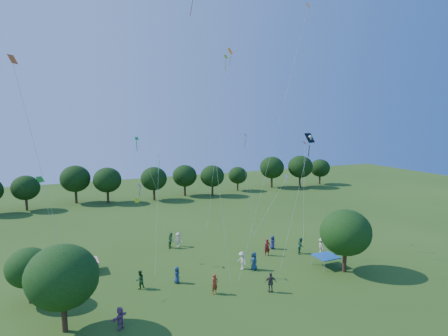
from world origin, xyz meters
TOP-DOWN VIEW (x-y plane):
  - near_tree_west at (-12.86, 13.21)m, footprint 5.08×5.08m
  - near_tree_north at (-15.20, 19.06)m, footprint 3.62×3.62m
  - near_tree_east at (12.86, 13.58)m, footprint 4.98×4.98m
  - treeline at (-1.73, 55.43)m, footprint 88.01×8.77m
  - tent_red_stripe at (-10.31, 24.06)m, footprint 2.20×2.20m
  - tent_blue at (12.12, 15.49)m, footprint 2.20×2.20m
  - crowd_person_0 at (9.94, 22.34)m, footprint 0.42×0.76m
  - crowd_person_1 at (-12.20, 18.78)m, footprint 0.69×0.75m
  - crowd_person_2 at (-0.62, 27.50)m, footprint 0.90×1.00m
  - crowd_person_3 at (0.28, 27.60)m, footprint 1.14×1.12m
  - crowd_person_4 at (3.86, 12.63)m, footprint 1.14×0.81m
  - crowd_person_5 at (-9.20, 11.86)m, footprint 1.59×1.39m
  - crowd_person_6 at (4.97, 17.72)m, footprint 0.70×0.99m
  - crowd_person_7 at (-0.72, 14.34)m, footprint 0.77×0.62m
  - crowd_person_8 at (-6.40, 18.05)m, footprint 0.94×0.74m
  - crowd_person_9 at (3.92, 18.28)m, footprint 0.81×1.28m
  - crowd_person_10 at (-13.68, 21.90)m, footprint 1.01×0.79m
  - crowd_person_11 at (-13.56, 18.23)m, footprint 0.71×1.59m
  - crowd_person_12 at (-3.03, 17.85)m, footprint 0.58×0.83m
  - crowd_person_13 at (8.26, 20.69)m, footprint 0.75×0.55m
  - crowd_person_14 at (11.99, 19.68)m, footprint 0.98×0.98m
  - crowd_person_15 at (14.10, 18.76)m, footprint 0.86×1.25m
  - pirate_kite at (9.64, 15.51)m, footprint 4.75×2.16m
  - red_high_kite at (-1.08, 16.51)m, footprint 1.48×5.44m
  - small_kite_0 at (-14.05, 9.68)m, footprint 3.09×5.99m
  - small_kite_1 at (6.06, 24.52)m, footprint 2.93×1.14m
  - small_kite_2 at (5.31, 26.56)m, footprint 3.33×1.39m
  - small_kite_3 at (-3.83, 24.49)m, footprint 4.61×0.43m
  - small_kite_4 at (6.71, 22.56)m, footprint 2.10×1.30m
  - small_kite_5 at (-4.19, 24.47)m, footprint 4.20×0.67m
  - small_kite_6 at (14.39, 27.74)m, footprint 8.11×5.20m
  - small_kite_7 at (-3.84, 20.57)m, footprint 1.80×4.11m
  - small_kite_8 at (14.25, 22.58)m, footprint 3.51×5.17m
  - small_kite_9 at (3.67, 11.09)m, footprint 4.43×3.30m
  - small_kite_10 at (-4.21, 24.99)m, footprint 4.62×0.60m
  - small_kite_11 at (-13.72, 20.70)m, footprint 2.01×1.32m

SIDE VIEW (x-z plane):
  - crowd_person_0 at x=9.94m, z-range 0.00..1.52m
  - crowd_person_12 at x=-3.03m, z-range 0.00..1.54m
  - crowd_person_10 at x=-13.68m, z-range 0.00..1.58m
  - crowd_person_11 at x=-13.56m, z-range 0.00..1.66m
  - crowd_person_5 at x=-9.20m, z-range 0.00..1.68m
  - crowd_person_8 at x=-6.40m, z-range 0.00..1.68m
  - crowd_person_3 at x=0.28m, z-range 0.00..1.69m
  - crowd_person_1 at x=-12.20m, z-range 0.00..1.70m
  - crowd_person_15 at x=14.10m, z-range 0.00..1.76m
  - crowd_person_4 at x=3.86m, z-range 0.00..1.77m
  - crowd_person_7 at x=-0.72m, z-range 0.00..1.77m
  - crowd_person_2 at x=-0.62m, z-range 0.00..1.79m
  - crowd_person_6 at x=4.97m, z-range 0.00..1.81m
  - crowd_person_9 at x=3.92m, z-range 0.00..1.82m
  - crowd_person_14 at x=11.99m, z-range 0.00..1.82m
  - crowd_person_13 at x=8.26m, z-range 0.00..1.84m
  - tent_red_stripe at x=-10.31m, z-range 0.49..1.59m
  - tent_blue at x=12.12m, z-range 0.49..1.59m
  - near_tree_north at x=-15.20m, z-range 0.69..5.36m
  - near_tree_east at x=12.86m, z-range 0.87..7.10m
  - near_tree_west at x=-12.86m, z-range 0.89..7.27m
  - treeline at x=-1.73m, z-range 0.70..7.48m
  - small_kite_10 at x=-4.21m, z-range 2.87..8.29m
  - small_kite_6 at x=14.39m, z-range 2.88..9.03m
  - small_kite_5 at x=-4.19m, z-range 3.47..10.56m
  - small_kite_11 at x=-13.72m, z-range 4.25..13.15m
  - small_kite_8 at x=14.25m, z-range 3.73..14.66m
  - small_kite_7 at x=-3.84m, z-range 4.31..14.66m
  - small_kite_3 at x=-3.83m, z-range 3.93..15.80m
  - small_kite_4 at x=6.71m, z-range 4.51..16.60m
  - pirate_kite at x=9.64m, z-range 6.72..19.05m
  - small_kite_0 at x=-14.05m, z-range 5.27..22.47m
  - small_kite_9 at x=3.67m, z-range 4.61..27.00m
  - small_kite_2 at x=5.31m, z-range 6.27..27.18m
  - small_kite_1 at x=6.06m, z-range 7.71..28.98m
  - red_high_kite at x=-1.08m, z-range 8.98..35.18m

